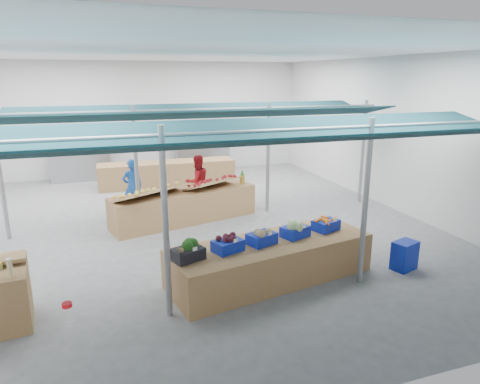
{
  "coord_description": "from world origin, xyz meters",
  "views": [
    {
      "loc": [
        -1.87,
        -10.09,
        3.67
      ],
      "look_at": [
        0.99,
        -1.6,
        1.23
      ],
      "focal_mm": 32.0,
      "sensor_mm": 36.0,
      "label": 1
    }
  ],
  "objects_px": {
    "fruit_counter": "(185,206)",
    "vendor_left": "(133,187)",
    "vendor_right": "(197,182)",
    "veg_counter": "(271,260)",
    "crate_stack": "(404,255)"
  },
  "relations": [
    {
      "from": "crate_stack",
      "to": "vendor_right",
      "type": "height_order",
      "value": "vendor_right"
    },
    {
      "from": "veg_counter",
      "to": "crate_stack",
      "type": "xyz_separation_m",
      "value": [
        2.63,
        -0.45,
        -0.09
      ]
    },
    {
      "from": "fruit_counter",
      "to": "vendor_left",
      "type": "relative_size",
      "value": 2.5
    },
    {
      "from": "veg_counter",
      "to": "fruit_counter",
      "type": "relative_size",
      "value": 1.0
    },
    {
      "from": "veg_counter",
      "to": "fruit_counter",
      "type": "distance_m",
      "value": 3.83
    },
    {
      "from": "veg_counter",
      "to": "vendor_right",
      "type": "distance_m",
      "value": 4.85
    },
    {
      "from": "veg_counter",
      "to": "vendor_right",
      "type": "bearing_deg",
      "value": 82.64
    },
    {
      "from": "crate_stack",
      "to": "fruit_counter",
      "type": "bearing_deg",
      "value": 129.82
    },
    {
      "from": "fruit_counter",
      "to": "vendor_left",
      "type": "distance_m",
      "value": 1.67
    },
    {
      "from": "fruit_counter",
      "to": "vendor_left",
      "type": "height_order",
      "value": "vendor_left"
    },
    {
      "from": "veg_counter",
      "to": "crate_stack",
      "type": "distance_m",
      "value": 2.67
    },
    {
      "from": "fruit_counter",
      "to": "crate_stack",
      "type": "relative_size",
      "value": 6.68
    },
    {
      "from": "fruit_counter",
      "to": "vendor_left",
      "type": "bearing_deg",
      "value": 123.07
    },
    {
      "from": "veg_counter",
      "to": "crate_stack",
      "type": "bearing_deg",
      "value": -20.07
    },
    {
      "from": "vendor_right",
      "to": "veg_counter",
      "type": "bearing_deg",
      "value": 78.61
    }
  ]
}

